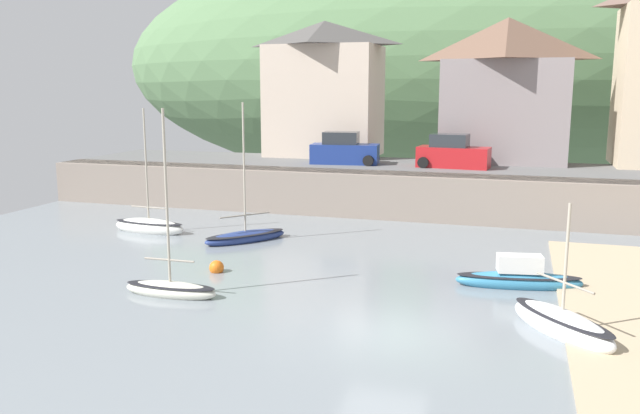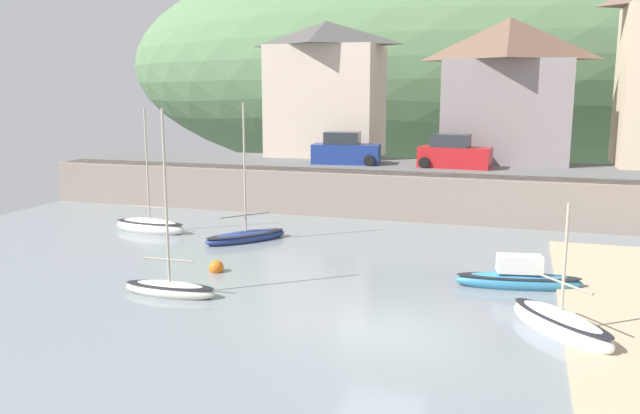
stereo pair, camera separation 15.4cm
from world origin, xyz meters
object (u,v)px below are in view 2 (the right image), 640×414
parked_car_near_slipway (345,151)px  sailboat_blue_trim (246,236)px  rowboat_small_beached (560,325)px  sailboat_nearest_shore (519,278)px  waterfront_building_centre (507,89)px  waterfront_building_left (326,88)px  mooring_buoy (216,267)px  parked_car_by_wall (454,154)px  motorboat_with_cabin (170,287)px  sailboat_tall_mast (150,226)px

parked_car_near_slipway → sailboat_blue_trim: bearing=-104.3°
rowboat_small_beached → sailboat_nearest_shore: 4.52m
waterfront_building_centre → rowboat_small_beached: 24.94m
waterfront_building_left → sailboat_nearest_shore: size_ratio=1.99×
parked_car_near_slipway → mooring_buoy: 16.77m
waterfront_building_centre → mooring_buoy: bearing=-115.2°
sailboat_nearest_shore → mooring_buoy: sailboat_nearest_shore is taller
parked_car_near_slipway → parked_car_by_wall: size_ratio=1.00×
waterfront_building_left → mooring_buoy: size_ratio=15.84×
motorboat_with_cabin → parked_car_near_slipway: motorboat_with_cabin is taller
sailboat_blue_trim → mooring_buoy: sailboat_blue_trim is taller
parked_car_near_slipway → parked_car_by_wall: same height
waterfront_building_centre → parked_car_near_slipway: (-9.23, -4.50, -3.71)m
sailboat_tall_mast → parked_car_by_wall: (13.47, 11.09, 2.89)m
sailboat_nearest_shore → sailboat_tall_mast: (-17.41, 3.96, -0.01)m
waterfront_building_left → motorboat_with_cabin: waterfront_building_left is taller
sailboat_tall_mast → parked_car_by_wall: 17.69m
waterfront_building_centre → sailboat_nearest_shore: bearing=-86.3°
parked_car_near_slipway → parked_car_by_wall: 6.56m
parked_car_near_slipway → sailboat_nearest_shore: bearing=-61.4°
sailboat_tall_mast → mooring_buoy: (6.28, -5.39, -0.14)m
parked_car_by_wall → mooring_buoy: bearing=-108.2°
motorboat_with_cabin → sailboat_tall_mast: motorboat_with_cabin is taller
sailboat_tall_mast → mooring_buoy: sailboat_tall_mast is taller
waterfront_building_left → motorboat_with_cabin: bearing=-85.8°
sailboat_nearest_shore → sailboat_blue_trim: sailboat_blue_trim is taller
rowboat_small_beached → parked_car_by_wall: bearing=154.4°
sailboat_blue_trim → parked_car_by_wall: 14.37m
sailboat_nearest_shore → mooring_buoy: size_ratio=7.97×
motorboat_with_cabin → parked_car_near_slipway: size_ratio=1.52×
waterfront_building_left → parked_car_by_wall: bearing=-26.2°
waterfront_building_left → sailboat_tall_mast: 17.49m
parked_car_by_wall → sailboat_nearest_shore: bearing=-70.0°
rowboat_small_beached → motorboat_with_cabin: bearing=-129.7°
motorboat_with_cabin → sailboat_nearest_shore: bearing=20.7°
motorboat_with_cabin → sailboat_nearest_shore: 12.21m
waterfront_building_left → motorboat_with_cabin: (1.75, -24.06, -6.70)m
waterfront_building_left → waterfront_building_centre: (11.84, -0.00, -0.05)m
waterfront_building_left → sailboat_blue_trim: size_ratio=1.39×
parked_car_by_wall → sailboat_blue_trim: bearing=-120.2°
sailboat_blue_trim → parked_car_by_wall: size_ratio=1.53×
waterfront_building_left → sailboat_blue_trim: 17.32m
waterfront_building_centre → sailboat_tall_mast: waterfront_building_centre is taller
waterfront_building_centre → sailboat_tall_mast: 23.39m
rowboat_small_beached → sailboat_tall_mast: size_ratio=0.65×
sailboat_blue_trim → parked_car_by_wall: sailboat_blue_trim is taller
parked_car_near_slipway → rowboat_small_beached: bearing=-65.2°
motorboat_with_cabin → mooring_buoy: motorboat_with_cabin is taller
sailboat_nearest_shore → parked_car_by_wall: parked_car_by_wall is taller
motorboat_with_cabin → mooring_buoy: size_ratio=11.39×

